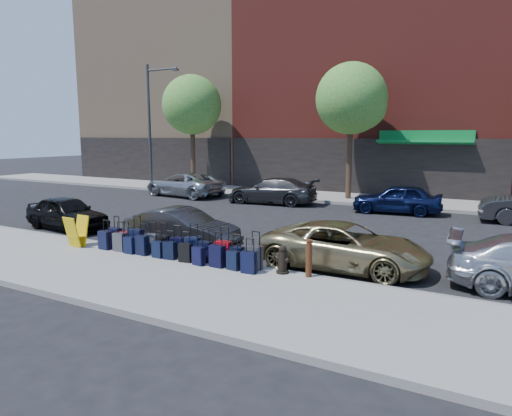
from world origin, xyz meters
The scene contains 41 objects.
ground centered at (0.00, 0.00, 0.00)m, with size 120.00×120.00×0.00m, color black.
sidewalk_near centered at (0.00, -6.50, 0.07)m, with size 60.00×4.00×0.15m, color gray.
sidewalk_far centered at (0.00, 10.00, 0.07)m, with size 60.00×4.00×0.15m, color gray.
curb_near centered at (0.00, -4.48, 0.07)m, with size 60.00×0.08×0.15m, color gray.
curb_far centered at (0.00, 7.98, 0.07)m, with size 60.00×0.08×0.15m, color gray.
building_left centered at (-16.00, 17.98, 7.98)m, with size 15.00×12.12×16.00m.
building_center centered at (0.00, 17.99, 9.98)m, with size 17.00×12.85×20.00m.
tree_left centered at (-9.86, 9.50, 5.41)m, with size 3.80×3.80×7.27m.
tree_center centered at (0.64, 9.50, 5.41)m, with size 3.80×3.80×7.27m.
streetlight centered at (-12.80, 8.80, 4.66)m, with size 2.59×0.18×8.00m.
suitcase_front_0 centered at (-2.44, -4.77, 0.45)m, with size 0.42×0.26×0.97m.
suitcase_front_1 centered at (-1.99, -4.81, 0.42)m, with size 0.37×0.23×0.85m.
suitcase_front_2 centered at (-1.51, -4.84, 0.49)m, with size 0.45×0.26×1.08m.
suitcase_front_3 centered at (-0.98, -4.75, 0.43)m, with size 0.39×0.24×0.91m.
suitcase_front_4 centered at (-0.49, -4.84, 0.45)m, with size 0.40×0.23×0.95m.
suitcase_front_5 centered at (-0.05, -4.76, 0.43)m, with size 0.41×0.28×0.90m.
suitcase_front_6 centered at (0.53, -4.78, 0.47)m, with size 0.43×0.24×1.02m.
suitcase_front_7 centered at (0.96, -4.82, 0.44)m, with size 0.39×0.23×0.91m.
suitcase_front_8 centered at (1.57, -4.82, 0.47)m, with size 0.43×0.24×1.03m.
suitcase_front_9 centered at (1.95, -4.79, 0.42)m, with size 0.37×0.22×0.86m.
suitcase_front_10 centered at (2.48, -4.77, 0.46)m, with size 0.44×0.29×1.00m.
suitcase_back_0 centered at (-2.52, -5.13, 0.43)m, with size 0.39×0.23×0.90m.
suitcase_back_1 centered at (-1.95, -5.09, 0.43)m, with size 0.38×0.24×0.89m.
suitcase_back_2 centered at (-1.48, -5.16, 0.40)m, with size 0.34×0.20×0.80m.
suitcase_back_3 centered at (-1.06, -5.09, 0.44)m, with size 0.40×0.25×0.91m.
suitcase_back_4 centered at (-0.45, -5.11, 0.39)m, with size 0.33×0.19×0.77m.
suitcase_back_5 centered at (-0.05, -5.08, 0.40)m, with size 0.36×0.24×0.81m.
suitcase_back_6 centered at (0.51, -5.09, 0.41)m, with size 0.38×0.25×0.84m.
suitcase_back_7 centered at (1.00, -5.16, 0.40)m, with size 0.36×0.24×0.80m.
suitcase_back_8 centered at (1.53, -5.07, 0.44)m, with size 0.41×0.25×0.94m.
suitcase_back_9 centered at (2.05, -5.09, 0.40)m, with size 0.36×0.24×0.80m.
suitcase_back_10 centered at (2.53, -5.14, 0.43)m, with size 0.38×0.24×0.89m.
fire_hydrant centered at (3.27, -4.73, 0.48)m, with size 0.37×0.32×0.72m.
bollard centered at (3.97, -4.70, 0.63)m, with size 0.17×0.17×0.93m.
display_rack centered at (-3.53, -5.31, 0.62)m, with size 0.56×0.61×0.95m.
car_near_0 centered at (-6.62, -3.18, 0.64)m, with size 1.51×3.76×1.28m, color black.
car_near_1 centered at (-0.94, -3.38, 0.63)m, with size 1.34×3.83×1.26m, color #313133.
car_near_2 centered at (4.37, -3.13, 0.62)m, with size 2.07×4.50×1.25m, color #998C5D.
car_far_0 centered at (-8.67, 6.79, 0.70)m, with size 2.32×5.04×1.40m, color #B6B9BD.
car_far_1 centered at (-2.74, 6.60, 0.69)m, with size 1.93×4.75×1.38m, color #323235.
car_far_2 centered at (3.71, 6.62, 0.68)m, with size 1.61×3.99×1.36m, color #0C1336.
Camera 1 is at (8.02, -14.78, 3.58)m, focal length 32.00 mm.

